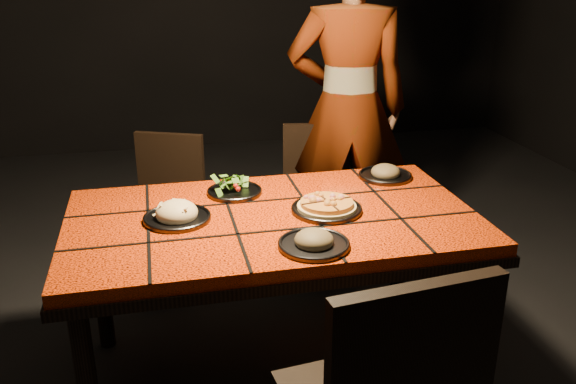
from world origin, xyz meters
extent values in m
cube|color=black|center=(0.00, 0.00, -0.02)|extent=(6.00, 7.00, 0.04)
cube|color=#EA3A07|center=(0.00, 0.00, 0.72)|extent=(1.60, 0.90, 0.05)
cube|color=black|center=(0.00, 0.00, 0.68)|extent=(1.62, 0.92, 0.04)
cylinder|color=black|center=(0.72, -0.37, 0.33)|extent=(0.07, 0.07, 0.66)
cylinder|color=black|center=(-0.72, 0.37, 0.33)|extent=(0.07, 0.07, 0.66)
cylinder|color=black|center=(0.72, 0.37, 0.33)|extent=(0.07, 0.07, 0.66)
cube|color=black|center=(0.14, -1.05, 0.76)|extent=(0.46, 0.09, 0.50)
cube|color=black|center=(-0.43, 0.85, 0.40)|extent=(0.49, 0.49, 0.04)
cube|color=black|center=(-0.36, 1.01, 0.62)|extent=(0.36, 0.18, 0.41)
cylinder|color=black|center=(-0.63, 0.77, 0.19)|extent=(0.03, 0.03, 0.38)
cylinder|color=black|center=(-0.35, 0.65, 0.19)|extent=(0.03, 0.03, 0.38)
cylinder|color=black|center=(-0.51, 1.05, 0.19)|extent=(0.03, 0.03, 0.38)
cylinder|color=black|center=(-0.23, 0.93, 0.19)|extent=(0.03, 0.03, 0.38)
cube|color=black|center=(0.42, 0.82, 0.40)|extent=(0.44, 0.44, 0.04)
cube|color=black|center=(0.45, 0.99, 0.63)|extent=(0.38, 0.10, 0.41)
cylinder|color=black|center=(0.24, 0.70, 0.19)|extent=(0.03, 0.03, 0.39)
cylinder|color=black|center=(0.54, 0.64, 0.19)|extent=(0.03, 0.03, 0.39)
cylinder|color=black|center=(0.30, 1.00, 0.19)|extent=(0.03, 0.03, 0.39)
cylinder|color=black|center=(0.60, 0.94, 0.19)|extent=(0.03, 0.03, 0.39)
imported|color=brown|center=(0.62, 0.96, 0.92)|extent=(0.75, 0.57, 1.84)
cylinder|color=#333337|center=(0.22, -0.01, 0.76)|extent=(0.28, 0.28, 0.01)
torus|color=#333337|center=(0.22, -0.01, 0.76)|extent=(0.28, 0.28, 0.01)
cylinder|color=tan|center=(0.22, -0.01, 0.77)|extent=(0.27, 0.27, 0.01)
cylinder|color=gold|center=(0.22, -0.01, 0.78)|extent=(0.24, 0.24, 0.02)
cylinder|color=#333337|center=(-0.37, 0.03, 0.76)|extent=(0.26, 0.26, 0.01)
torus|color=#333337|center=(-0.37, 0.03, 0.76)|extent=(0.26, 0.26, 0.01)
ellipsoid|color=beige|center=(-0.37, 0.03, 0.78)|extent=(0.16, 0.16, 0.09)
cylinder|color=#333337|center=(-0.11, 0.26, 0.76)|extent=(0.23, 0.23, 0.01)
torus|color=#333337|center=(-0.11, 0.26, 0.76)|extent=(0.24, 0.24, 0.01)
cylinder|color=#333337|center=(0.09, -0.31, 0.76)|extent=(0.25, 0.25, 0.01)
torus|color=#333337|center=(0.09, -0.31, 0.76)|extent=(0.26, 0.26, 0.01)
ellipsoid|color=brown|center=(0.09, -0.31, 0.78)|extent=(0.15, 0.15, 0.08)
cylinder|color=#333337|center=(0.59, 0.31, 0.76)|extent=(0.24, 0.24, 0.01)
torus|color=#333337|center=(0.59, 0.31, 0.76)|extent=(0.24, 0.24, 0.01)
ellipsoid|color=brown|center=(0.59, 0.31, 0.78)|extent=(0.15, 0.15, 0.08)
camera|label=1|loc=(-0.43, -2.17, 1.71)|focal=38.00mm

